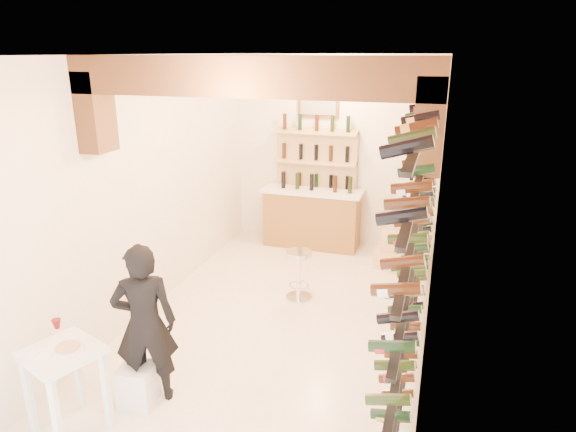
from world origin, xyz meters
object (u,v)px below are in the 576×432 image
object	(u,v)px
wine_rack	(415,215)
white_stool	(138,385)
crate_lower	(395,259)
tasting_table	(64,365)
person	(145,324)
chrome_barstool	(299,271)
back_counter	(312,216)

from	to	relation	value
wine_rack	white_stool	distance (m)	3.30
wine_rack	crate_lower	xyz separation A→B (m)	(-0.34, 2.05, -1.38)
white_stool	crate_lower	distance (m)	4.41
tasting_table	crate_lower	bearing A→B (deg)	82.19
person	crate_lower	xyz separation A→B (m)	(1.95, 3.81, -0.64)
white_stool	chrome_barstool	distance (m)	2.69
tasting_table	crate_lower	world-z (taller)	tasting_table
white_stool	crate_lower	bearing A→B (deg)	62.78
back_counter	chrome_barstool	xyz separation A→B (m)	(0.34, -1.98, -0.13)
wine_rack	tasting_table	distance (m)	3.71
white_stool	person	distance (m)	0.62
back_counter	chrome_barstool	distance (m)	2.02
tasting_table	chrome_barstool	bearing A→B (deg)	88.46
crate_lower	back_counter	bearing A→B (deg)	158.13
wine_rack	crate_lower	world-z (taller)	wine_rack
back_counter	crate_lower	bearing A→B (deg)	-21.87
wine_rack	person	size ratio (longest dim) A/B	3.54
white_stool	wine_rack	bearing A→B (deg)	38.47
person	crate_lower	world-z (taller)	person
person	wine_rack	bearing A→B (deg)	-169.68
wine_rack	person	distance (m)	2.99
back_counter	white_stool	distance (m)	4.56
chrome_barstool	tasting_table	bearing A→B (deg)	-111.99
person	crate_lower	size ratio (longest dim) A/B	2.95
tasting_table	white_stool	xyz separation A→B (m)	(0.36, 0.50, -0.48)
back_counter	crate_lower	distance (m)	1.65
tasting_table	chrome_barstool	size ratio (longest dim) A/B	1.44
tasting_table	person	size ratio (longest dim) A/B	0.62
white_stool	chrome_barstool	bearing A→B (deg)	71.13
back_counter	tasting_table	world-z (taller)	back_counter
chrome_barstool	crate_lower	distance (m)	1.82
tasting_table	white_stool	size ratio (longest dim) A/B	2.52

